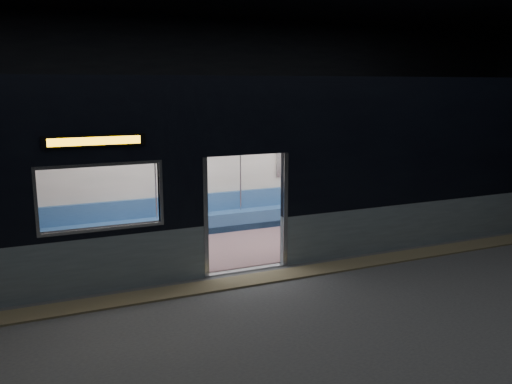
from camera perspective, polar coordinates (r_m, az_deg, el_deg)
station_floor at (r=8.71m, az=1.66°, el=-10.41°), size 24.00×14.00×0.01m
station_envelope at (r=8.11m, az=1.82°, el=14.46°), size 24.00×14.00×5.00m
tactile_strip at (r=9.17m, az=0.17°, el=-9.13°), size 22.80×0.50×0.03m
metro_car at (r=10.54m, az=-4.24°, el=3.79°), size 18.00×3.04×3.35m
passenger at (r=13.87m, az=13.39°, el=0.80°), size 0.40×0.65×1.29m
handbag at (r=13.73m, az=13.87°, el=0.24°), size 0.29×0.25×0.13m
transit_map at (r=12.76m, az=4.20°, el=3.31°), size 0.92×0.03×0.60m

